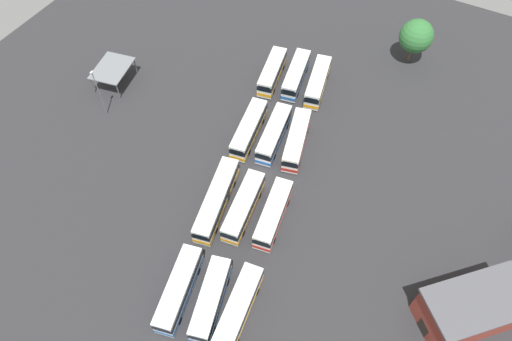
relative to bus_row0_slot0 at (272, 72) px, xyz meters
name	(u,v)px	position (x,y,z in m)	size (l,w,h in m)	color
ground_plane	(260,175)	(19.84, 8.09, -1.90)	(120.18, 120.18, 0.00)	#28282B
bus_row0_slot0	(272,72)	(0.00, 0.00, 0.00)	(10.68, 4.60, 3.59)	silver
bus_row0_slot1	(296,75)	(-1.38, 4.08, 0.00)	(11.00, 4.60, 3.59)	silver
bus_row0_slot2	(318,82)	(-1.57, 8.21, 0.00)	(11.15, 4.84, 3.59)	silver
bus_row1_slot0	(249,129)	(13.80, 2.87, 0.00)	(11.54, 4.43, 3.59)	silver
bus_row1_slot1	(274,134)	(12.75, 6.89, 0.00)	(11.31, 4.29, 3.59)	silver
bus_row1_slot2	(297,140)	(12.15, 10.64, 0.00)	(11.42, 5.30, 3.59)	silver
bus_row2_slot0	(217,199)	(27.78, 5.27, 0.00)	(13.72, 5.40, 3.59)	silver
bus_row2_slot1	(244,206)	(26.98, 9.27, 0.00)	(11.38, 4.18, 3.59)	silver
bus_row2_slot2	(273,214)	(26.04, 13.60, 0.00)	(10.90, 4.26, 3.59)	silver
bus_row3_slot0	(179,289)	(41.72, 8.05, 0.00)	(11.49, 5.03, 3.59)	silver
bus_row3_slot1	(211,299)	(40.90, 12.35, 0.00)	(10.81, 5.22, 3.59)	silver
bus_row3_slot2	(238,309)	(40.36, 16.01, 0.00)	(11.50, 4.04, 3.59)	silver
depot_building	(471,309)	(27.01, 41.37, 1.19)	(13.71, 13.70, 6.12)	maroon
maintenance_shelter	(112,69)	(14.04, -24.53, 1.39)	(8.34, 6.93, 3.49)	slate
lamp_post_by_building	(99,92)	(20.86, -21.17, 3.24)	(0.56, 0.28, 9.43)	slate
tree_west_edge	(416,36)	(-16.89, 20.24, 3.77)	(6.05, 6.05, 8.70)	brown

